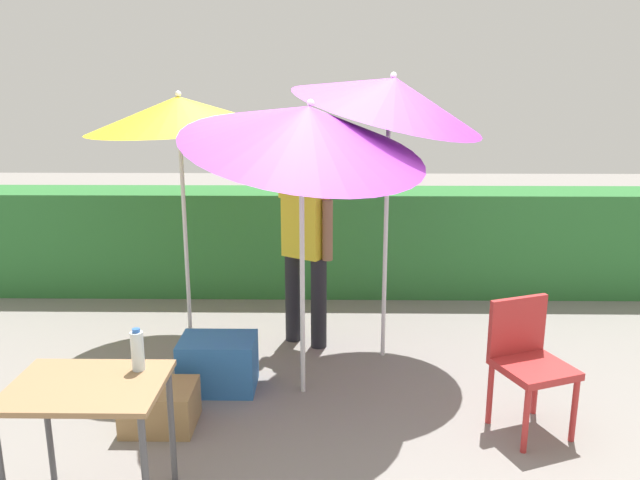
{
  "coord_description": "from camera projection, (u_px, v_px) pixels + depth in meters",
  "views": [
    {
      "loc": [
        0.07,
        -4.39,
        2.27
      ],
      "look_at": [
        0.0,
        0.3,
        1.1
      ],
      "focal_mm": 34.79,
      "sensor_mm": 36.0,
      "label": 1
    }
  ],
  "objects": [
    {
      "name": "ground_plane",
      "position": [
        319.0,
        386.0,
        4.81
      ],
      "size": [
        24.0,
        24.0,
        0.0
      ],
      "primitive_type": "plane",
      "color": "gray"
    },
    {
      "name": "hedge_row",
      "position": [
        323.0,
        241.0,
        6.96
      ],
      "size": [
        8.0,
        0.7,
        1.15
      ],
      "primitive_type": "cube",
      "color": "#2D7033",
      "rests_on": "ground_plane"
    },
    {
      "name": "umbrella_rainbow",
      "position": [
        391.0,
        96.0,
        4.88
      ],
      "size": [
        1.63,
        1.58,
        2.61
      ],
      "color": "silver",
      "rests_on": "ground_plane"
    },
    {
      "name": "umbrella_orange",
      "position": [
        179.0,
        113.0,
        5.21
      ],
      "size": [
        1.59,
        1.58,
        2.24
      ],
      "color": "silver",
      "rests_on": "ground_plane"
    },
    {
      "name": "umbrella_yellow",
      "position": [
        306.0,
        128.0,
        4.28
      ],
      "size": [
        1.82,
        1.77,
        2.44
      ],
      "color": "silver",
      "rests_on": "ground_plane"
    },
    {
      "name": "person_vendor",
      "position": [
        305.0,
        243.0,
        5.4
      ],
      "size": [
        0.51,
        0.38,
        1.88
      ],
      "color": "black",
      "rests_on": "ground_plane"
    },
    {
      "name": "chair_plastic",
      "position": [
        527.0,
        357.0,
        4.13
      ],
      "size": [
        0.57,
        0.57,
        0.89
      ],
      "color": "#B72D2D",
      "rests_on": "ground_plane"
    },
    {
      "name": "cooler_box",
      "position": [
        218.0,
        363.0,
        4.75
      ],
      "size": [
        0.57,
        0.41,
        0.41
      ],
      "primitive_type": "cube",
      "color": "#2D6BB7",
      "rests_on": "ground_plane"
    },
    {
      "name": "crate_cardboard",
      "position": [
        160.0,
        407.0,
        4.22
      ],
      "size": [
        0.48,
        0.4,
        0.29
      ],
      "primitive_type": "cube",
      "color": "#9E7A4C",
      "rests_on": "ground_plane"
    },
    {
      "name": "folding_table",
      "position": [
        88.0,
        400.0,
        3.26
      ],
      "size": [
        0.8,
        0.6,
        0.76
      ],
      "color": "#4C4C51",
      "rests_on": "ground_plane"
    },
    {
      "name": "bottle_water",
      "position": [
        138.0,
        350.0,
        3.37
      ],
      "size": [
        0.07,
        0.07,
        0.24
      ],
      "color": "silver",
      "rests_on": "folding_table"
    }
  ]
}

